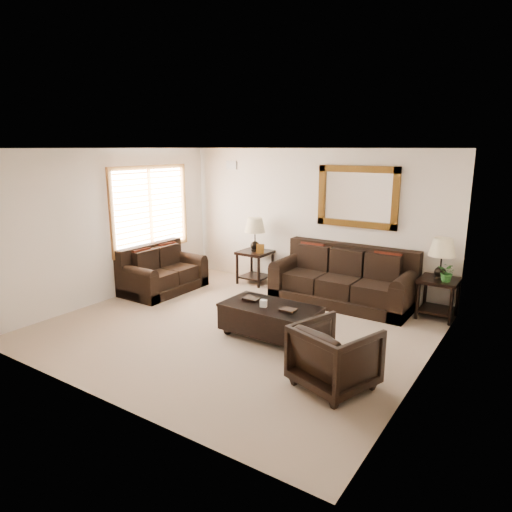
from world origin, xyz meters
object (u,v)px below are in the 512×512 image
Objects in this scene: loveseat at (161,274)px; coffee_table at (270,317)px; end_table_left at (255,241)px; end_table_right at (441,266)px; armchair at (335,353)px; sofa at (344,283)px.

loveseat is 1.11× the size of coffee_table.
end_table_left is at bearing -40.83° from loveseat.
end_table_left is 1.02× the size of end_table_right.
loveseat is at bearing -163.39° from end_table_right.
loveseat is at bearing -1.27° from armchair.
end_table_left is at bearing 176.11° from sofa.
loveseat reaches higher than armchair.
sofa is 2.93× the size of armchair.
armchair is at bearing -69.00° from sofa.
armchair is at bearing -30.08° from coffee_table.
armchair is at bearing -99.10° from end_table_right.
end_table_left is at bearing -25.44° from armchair.
end_table_left is 4.32m from armchair.
loveseat is 1.17× the size of end_table_left.
end_table_left is at bearing -179.90° from end_table_right.
sofa is 1.86× the size of end_table_right.
end_table_left is 2.81m from coffee_table.
end_table_left reaches higher than coffee_table.
coffee_table is 1.61m from armchair.
end_table_right is (4.79, 1.43, 0.53)m from loveseat.
end_table_left is at bearing 129.16° from coffee_table.
loveseat is 4.59m from armchair.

